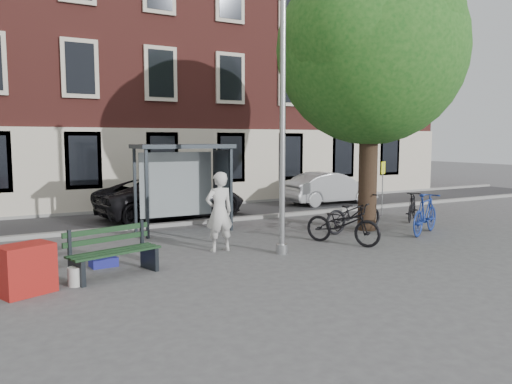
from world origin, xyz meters
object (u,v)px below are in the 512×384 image
object	(u,v)px
car_silver	(330,188)
bike_b	(425,214)
car_dark	(172,198)
red_stand	(26,269)
lamppost	(282,139)
bike_a	(353,213)
bench	(113,254)
bus_shelter	(194,167)
bike_d	(412,207)
painter	(219,212)
notice_sign	(383,176)
bike_c	(343,224)

from	to	relation	value
car_silver	bike_b	bearing A→B (deg)	165.92
car_dark	red_stand	bearing A→B (deg)	137.02
lamppost	bike_a	world-z (taller)	lamppost
car_dark	red_stand	world-z (taller)	car_dark
bench	bus_shelter	bearing A→B (deg)	34.63
bike_d	red_stand	world-z (taller)	bike_d
painter	notice_sign	size ratio (longest dim) A/B	1.00
bike_a	bike_d	distance (m)	3.19
red_stand	notice_sign	distance (m)	12.68
bike_d	car_dark	xyz separation A→B (m)	(-6.96, 4.50, 0.24)
notice_sign	bike_b	bearing A→B (deg)	-136.33
bike_b	car_silver	world-z (taller)	car_silver
car_dark	car_silver	size ratio (longest dim) A/B	1.27
lamppost	car_silver	world-z (taller)	lamppost
bike_b	car_dark	world-z (taller)	car_dark
car_silver	red_stand	distance (m)	14.56
bike_d	car_dark	size ratio (longest dim) A/B	0.31
bike_a	bike_d	size ratio (longest dim) A/B	1.33
bike_d	car_silver	size ratio (longest dim) A/B	0.39
bike_a	bike_c	size ratio (longest dim) A/B	1.04
car_silver	notice_sign	bearing A→B (deg)	173.65
bike_a	bike_b	size ratio (longest dim) A/B	1.08
painter	bike_c	world-z (taller)	painter
red_stand	bench	bearing A→B (deg)	15.31
bike_b	red_stand	bearing A→B (deg)	68.21
bike_b	car_dark	size ratio (longest dim) A/B	0.38
bike_d	notice_sign	size ratio (longest dim) A/B	0.82
lamppost	bike_a	xyz separation A→B (m)	(3.38, 1.39, -2.21)
red_stand	bike_d	bearing A→B (deg)	11.66
bike_b	car_silver	xyz separation A→B (m)	(1.80, 6.90, 0.08)
bus_shelter	painter	xyz separation A→B (m)	(-0.59, -3.11, -0.93)
bike_c	bike_d	size ratio (longest dim) A/B	1.28
car_silver	bike_c	bearing A→B (deg)	145.49
bike_c	bike_d	xyz separation A→B (m)	(4.50, 1.89, -0.06)
bus_shelter	bike_a	world-z (taller)	bus_shelter
red_stand	notice_sign	bearing A→B (deg)	17.61
red_stand	lamppost	bearing A→B (deg)	4.56
painter	bike_d	xyz separation A→B (m)	(7.70, 1.06, -0.50)
bus_shelter	lamppost	bearing A→B (deg)	-81.57
bike_c	car_dark	xyz separation A→B (m)	(-2.46, 6.38, 0.18)
painter	bike_a	world-z (taller)	painter
bike_d	bus_shelter	bearing A→B (deg)	37.57
bike_b	car_dark	xyz separation A→B (m)	(-5.46, 6.43, 0.13)
bike_c	bike_a	bearing A→B (deg)	14.36
notice_sign	bike_d	bearing A→B (deg)	-107.73
bike_c	notice_sign	world-z (taller)	notice_sign
notice_sign	bike_a	bearing A→B (deg)	-170.07
bike_b	bike_c	distance (m)	3.01
painter	bike_a	distance (m)	4.62
bike_b	lamppost	bearing A→B (deg)	66.56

